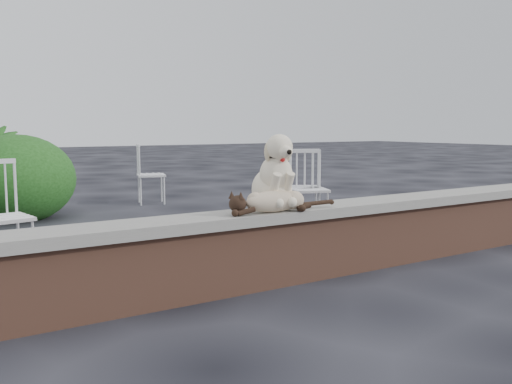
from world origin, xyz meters
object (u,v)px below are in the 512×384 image
cat (274,200)px  chair_c (303,186)px  chair_d (309,188)px  chair_e (151,174)px  dog (272,171)px  chair_a (2,216)px

cat → chair_c: 2.85m
cat → chair_c: chair_c is taller
cat → chair_d: 2.65m
chair_c → chair_e: bearing=-39.3°
dog → cat: dog is taller
cat → chair_c: bearing=55.6°
chair_e → chair_c: bearing=-145.2°
dog → chair_c: bearing=54.7°
dog → chair_a: (-1.73, 1.46, -0.41)m
cat → chair_d: size_ratio=1.17×
dog → chair_c: (1.81, 1.97, -0.41)m
cat → chair_a: (-1.65, 1.61, -0.20)m
chair_a → chair_d: same height
chair_e → chair_c: 2.89m
chair_e → chair_c: size_ratio=1.00×
cat → chair_a: chair_a is taller
chair_a → chair_d: (3.47, 0.30, 0.00)m
cat → chair_a: size_ratio=1.17×
chair_e → chair_d: size_ratio=1.00×
chair_e → dog: bearing=-174.4°
cat → chair_e: bearing=86.0°
dog → chair_e: 4.81m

